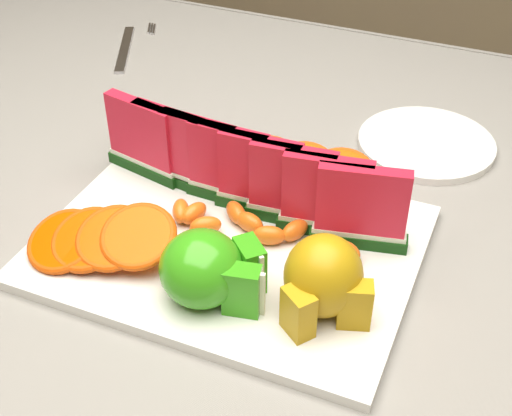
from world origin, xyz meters
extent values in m
cube|color=#4D2B1B|center=(0.00, 0.00, 0.73)|extent=(1.40, 0.90, 0.03)
cube|color=#4D2B1B|center=(-0.64, 0.39, 0.36)|extent=(0.06, 0.06, 0.72)
cube|color=gray|center=(0.00, 0.00, 0.75)|extent=(1.52, 1.02, 0.01)
cube|color=gray|center=(0.00, 0.51, 0.66)|extent=(1.52, 0.01, 0.20)
cube|color=silver|center=(0.08, -0.10, 0.76)|extent=(0.40, 0.30, 0.01)
ellipsoid|color=#217917|center=(0.09, -0.18, 0.80)|extent=(0.10, 0.10, 0.08)
cube|color=#217917|center=(0.14, -0.19, 0.80)|extent=(0.04, 0.03, 0.06)
cube|color=beige|center=(0.14, -0.19, 0.80)|extent=(0.03, 0.01, 0.05)
cube|color=#217917|center=(0.13, -0.15, 0.80)|extent=(0.04, 0.04, 0.06)
cube|color=beige|center=(0.13, -0.15, 0.80)|extent=(0.03, 0.03, 0.05)
ellipsoid|color=#957104|center=(0.20, -0.15, 0.81)|extent=(0.09, 0.09, 0.08)
cube|color=#957104|center=(0.19, -0.19, 0.79)|extent=(0.04, 0.04, 0.05)
cube|color=#957104|center=(0.24, -0.16, 0.79)|extent=(0.04, 0.03, 0.05)
cylinder|color=silver|center=(0.24, 0.19, 0.76)|extent=(0.24, 0.24, 0.01)
cube|color=silver|center=(-0.29, 0.29, 0.76)|extent=(0.09, 0.16, 0.00)
cube|color=silver|center=(-0.29, 0.38, 0.76)|extent=(0.02, 0.04, 0.00)
cube|color=silver|center=(-0.29, 0.38, 0.76)|extent=(0.02, 0.04, 0.00)
cube|color=silver|center=(-0.28, 0.38, 0.76)|extent=(0.02, 0.04, 0.00)
cube|color=#0B360B|center=(-0.07, -0.02, 0.78)|extent=(0.11, 0.04, 0.01)
cube|color=silver|center=(-0.07, -0.02, 0.79)|extent=(0.10, 0.04, 0.01)
cube|color=#B41827|center=(-0.07, -0.02, 0.83)|extent=(0.10, 0.04, 0.08)
cube|color=#0B360B|center=(-0.03, -0.03, 0.78)|extent=(0.11, 0.04, 0.01)
cube|color=silver|center=(-0.03, -0.03, 0.79)|extent=(0.10, 0.03, 0.01)
cube|color=#B41827|center=(-0.03, -0.03, 0.83)|extent=(0.10, 0.03, 0.08)
cube|color=#0B360B|center=(0.01, -0.03, 0.78)|extent=(0.11, 0.03, 0.01)
cube|color=silver|center=(0.01, -0.03, 0.79)|extent=(0.10, 0.03, 0.01)
cube|color=#B41827|center=(0.01, -0.03, 0.83)|extent=(0.10, 0.02, 0.08)
cube|color=#0B360B|center=(0.05, -0.03, 0.78)|extent=(0.11, 0.02, 0.01)
cube|color=silver|center=(0.05, -0.03, 0.79)|extent=(0.10, 0.02, 0.01)
cube|color=#B41827|center=(0.05, -0.03, 0.83)|extent=(0.10, 0.02, 0.08)
cube|color=#0B360B|center=(0.09, -0.04, 0.78)|extent=(0.11, 0.02, 0.01)
cube|color=silver|center=(0.09, -0.04, 0.79)|extent=(0.10, 0.02, 0.01)
cube|color=#B41827|center=(0.09, -0.04, 0.83)|extent=(0.10, 0.02, 0.08)
cube|color=#0B360B|center=(0.13, -0.04, 0.78)|extent=(0.11, 0.03, 0.01)
cube|color=silver|center=(0.13, -0.04, 0.79)|extent=(0.10, 0.03, 0.01)
cube|color=#B41827|center=(0.13, -0.04, 0.83)|extent=(0.10, 0.02, 0.08)
cube|color=#0B360B|center=(0.17, -0.05, 0.78)|extent=(0.11, 0.04, 0.01)
cube|color=silver|center=(0.17, -0.05, 0.79)|extent=(0.10, 0.03, 0.01)
cube|color=#B41827|center=(0.17, -0.05, 0.83)|extent=(0.10, 0.03, 0.08)
cube|color=#0B360B|center=(0.21, -0.05, 0.78)|extent=(0.11, 0.04, 0.01)
cube|color=silver|center=(0.21, -0.05, 0.79)|extent=(0.10, 0.04, 0.01)
cube|color=#B41827|center=(0.21, -0.05, 0.83)|extent=(0.10, 0.04, 0.08)
cylinder|color=#F52C00|center=(-0.07, -0.19, 0.79)|extent=(0.09, 0.08, 0.03)
torus|color=#D05400|center=(-0.07, -0.19, 0.79)|extent=(0.10, 0.09, 0.04)
cylinder|color=#F52C00|center=(-0.05, -0.18, 0.79)|extent=(0.08, 0.08, 0.03)
torus|color=#D05400|center=(-0.05, -0.18, 0.79)|extent=(0.09, 0.09, 0.04)
cylinder|color=#F52C00|center=(-0.02, -0.17, 0.80)|extent=(0.07, 0.07, 0.03)
torus|color=#D05400|center=(-0.02, -0.17, 0.80)|extent=(0.08, 0.08, 0.04)
cylinder|color=#F52C00|center=(0.01, -0.16, 0.80)|extent=(0.08, 0.08, 0.03)
torus|color=#D05400|center=(0.01, -0.16, 0.80)|extent=(0.09, 0.09, 0.04)
cylinder|color=#F52C00|center=(-0.03, 0.03, 0.78)|extent=(0.07, 0.07, 0.03)
torus|color=#D05400|center=(-0.03, 0.03, 0.78)|extent=(0.08, 0.08, 0.03)
cylinder|color=#F52C00|center=(0.02, 0.03, 0.79)|extent=(0.08, 0.08, 0.03)
torus|color=#D05400|center=(0.02, 0.03, 0.79)|extent=(0.09, 0.09, 0.03)
cylinder|color=#F52C00|center=(0.07, 0.03, 0.79)|extent=(0.08, 0.08, 0.03)
torus|color=#D05400|center=(0.07, 0.03, 0.79)|extent=(0.09, 0.09, 0.03)
cylinder|color=#F52C00|center=(0.12, 0.03, 0.79)|extent=(0.09, 0.09, 0.03)
torus|color=#D05400|center=(0.12, 0.03, 0.79)|extent=(0.10, 0.10, 0.03)
cylinder|color=#F52C00|center=(0.17, 0.03, 0.80)|extent=(0.09, 0.09, 0.03)
torus|color=#D05400|center=(0.17, 0.03, 0.80)|extent=(0.10, 0.10, 0.03)
ellipsoid|color=orange|center=(0.02, -0.09, 0.78)|extent=(0.03, 0.04, 0.02)
ellipsoid|color=orange|center=(0.03, -0.09, 0.78)|extent=(0.03, 0.04, 0.02)
ellipsoid|color=orange|center=(0.05, -0.10, 0.78)|extent=(0.04, 0.04, 0.02)
ellipsoid|color=orange|center=(0.07, -0.07, 0.78)|extent=(0.04, 0.04, 0.02)
ellipsoid|color=orange|center=(0.09, -0.08, 0.78)|extent=(0.04, 0.03, 0.02)
ellipsoid|color=orange|center=(0.12, -0.09, 0.78)|extent=(0.04, 0.03, 0.02)
ellipsoid|color=orange|center=(0.15, -0.07, 0.78)|extent=(0.03, 0.04, 0.02)
ellipsoid|color=orange|center=(0.17, -0.10, 0.78)|extent=(0.03, 0.04, 0.02)
ellipsoid|color=orange|center=(0.18, -0.10, 0.78)|extent=(0.04, 0.04, 0.02)
ellipsoid|color=orange|center=(0.21, -0.08, 0.78)|extent=(0.04, 0.03, 0.02)
camera|label=1|loc=(0.34, -0.63, 1.27)|focal=50.00mm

